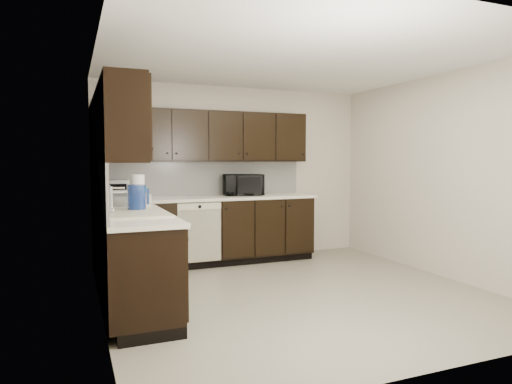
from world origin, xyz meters
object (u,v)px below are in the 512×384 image
storage_bin (122,199)px  microwave (243,185)px  blue_pitcher (137,198)px  sink (137,220)px  toaster_oven (113,190)px

storage_bin → microwave: bearing=27.1°
microwave → blue_pitcher: (-1.68, -1.52, -0.02)m
microwave → blue_pitcher: 2.27m
sink → blue_pitcher: sink is taller
microwave → toaster_oven: bearing=-169.2°
sink → toaster_oven: size_ratio=2.07×
toaster_oven → blue_pitcher: bearing=-83.5°
storage_bin → blue_pitcher: bearing=-83.4°
microwave → toaster_oven: size_ratio=1.37×
storage_bin → blue_pitcher: 0.63m
toaster_oven → storage_bin: 0.87m
toaster_oven → blue_pitcher: (0.10, -1.50, 0.01)m
sink → storage_bin: sink is taller
toaster_oven → blue_pitcher: blue_pitcher is taller
toaster_oven → microwave: bearing=3.4°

